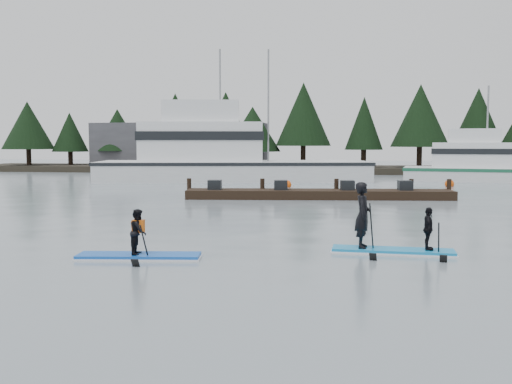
# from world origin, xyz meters

# --- Properties ---
(ground) EXTENTS (160.00, 160.00, 0.00)m
(ground) POSITION_xyz_m (0.00, 0.00, 0.00)
(ground) COLOR gray
(ground) RESTS_ON ground
(far_shore) EXTENTS (70.00, 8.00, 0.60)m
(far_shore) POSITION_xyz_m (0.00, 42.00, 0.30)
(far_shore) COLOR #2D281E
(far_shore) RESTS_ON ground
(treeline) EXTENTS (60.00, 4.00, 8.00)m
(treeline) POSITION_xyz_m (0.00, 42.00, 0.00)
(treeline) COLOR black
(treeline) RESTS_ON ground
(waterfront_building) EXTENTS (18.00, 6.00, 5.00)m
(waterfront_building) POSITION_xyz_m (-14.00, 44.00, 2.50)
(waterfront_building) COLOR #4C4C51
(waterfront_building) RESTS_ON ground
(fishing_boat_large) EXTENTS (21.33, 9.28, 11.31)m
(fishing_boat_large) POSITION_xyz_m (-5.89, 28.44, 0.88)
(fishing_boat_large) COLOR silver
(fishing_boat_large) RESTS_ON ground
(fishing_boat_medium) EXTENTS (13.75, 5.83, 8.09)m
(fishing_boat_medium) POSITION_xyz_m (14.19, 30.61, 0.56)
(fishing_boat_medium) COLOR silver
(fishing_boat_medium) RESTS_ON ground
(floating_dock) EXTENTS (14.02, 3.39, 0.46)m
(floating_dock) POSITION_xyz_m (1.93, 15.10, 0.23)
(floating_dock) COLOR black
(floating_dock) RESTS_ON ground
(buoy_c) EXTENTS (0.61, 0.61, 0.61)m
(buoy_c) POSITION_xyz_m (10.26, 24.84, 0.00)
(buoy_c) COLOR #E14E0B
(buoy_c) RESTS_ON ground
(buoy_b) EXTENTS (0.61, 0.61, 0.61)m
(buoy_b) POSITION_xyz_m (-0.51, 22.55, 0.00)
(buoy_b) COLOR #E14E0B
(buoy_b) RESTS_ON ground
(buoy_a) EXTENTS (0.58, 0.58, 0.58)m
(buoy_a) POSITION_xyz_m (-10.29, 26.24, 0.00)
(buoy_a) COLOR #E14E0B
(buoy_a) RESTS_ON ground
(paddleboard_solo) EXTENTS (3.17, 1.19, 1.77)m
(paddleboard_solo) POSITION_xyz_m (-1.89, -1.27, 0.39)
(paddleboard_solo) COLOR blue
(paddleboard_solo) RESTS_ON ground
(paddleboard_duo) EXTENTS (3.23, 1.16, 2.40)m
(paddleboard_duo) POSITION_xyz_m (4.35, 0.47, 0.67)
(paddleboard_duo) COLOR #147EBC
(paddleboard_duo) RESTS_ON ground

